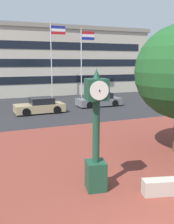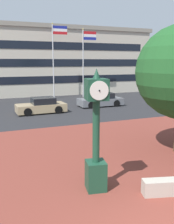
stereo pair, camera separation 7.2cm
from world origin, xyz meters
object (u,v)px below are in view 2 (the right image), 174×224
Objects in this scene: flagpole_secondary at (85,57)px; car_street_far at (101,100)px; car_street_distant at (42,106)px; flagpole_primary at (55,54)px; civic_building at (35,61)px; street_clock at (96,137)px.

car_street_far is at bearing -97.88° from flagpole_secondary.
flagpole_primary is at bearing -24.59° from car_street_distant.
civic_building reaches higher than car_street_distant.
civic_building reaches higher than flagpole_primary.
civic_building is at bearing 92.72° from flagpole_primary.
street_clock is at bearing -110.21° from flagpole_secondary.
street_clock is 0.94× the size of car_street_far.
car_street_distant is at bearing -98.88° from civic_building.
flagpole_primary reaches higher than street_clock.
flagpole_secondary is at bearing 79.46° from street_clock.
flagpole_primary is at bearing 180.00° from flagpole_secondary.
civic_building is (-0.47, 9.95, -0.68)m from flagpole_primary.
car_street_far is (6.86, 14.52, -1.25)m from street_clock.
car_street_distant is 0.49× the size of flagpole_primary.
street_clock reaches higher than car_street_far.
car_street_far is 7.87m from flagpole_secondary.
civic_building is at bearing 92.88° from street_clock.
flagpole_primary is 9.98m from civic_building.
civic_building reaches higher than street_clock.
flagpole_primary is 3.61m from flagpole_secondary.
car_street_far is at bearing -80.80° from car_street_distant.
car_street_far is 0.14× the size of civic_building.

